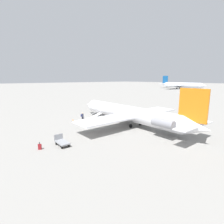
{
  "coord_description": "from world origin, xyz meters",
  "views": [
    {
      "loc": [
        -21.25,
        21.69,
        8.04
      ],
      "look_at": [
        3.19,
        0.76,
        1.82
      ],
      "focal_mm": 28.0,
      "sensor_mm": 36.0,
      "label": 1
    }
  ],
  "objects_px": {
    "boarding_stairs": "(89,119)",
    "passenger": "(82,116)",
    "luggage_cart": "(62,142)",
    "airplane_main": "(131,114)",
    "airplane_far_left": "(181,85)",
    "suitcase": "(40,147)"
  },
  "relations": [
    {
      "from": "airplane_far_left",
      "to": "airplane_main",
      "type": "bearing_deg",
      "value": -56.68
    },
    {
      "from": "airplane_main",
      "to": "airplane_far_left",
      "type": "distance_m",
      "value": 117.74
    },
    {
      "from": "airplane_far_left",
      "to": "passenger",
      "type": "relative_size",
      "value": 22.91
    },
    {
      "from": "airplane_main",
      "to": "passenger",
      "type": "relative_size",
      "value": 15.78
    },
    {
      "from": "suitcase",
      "to": "boarding_stairs",
      "type": "bearing_deg",
      "value": -56.51
    },
    {
      "from": "airplane_main",
      "to": "airplane_far_left",
      "type": "xyz_separation_m",
      "value": [
        48.38,
        -107.34,
        0.98
      ]
    },
    {
      "from": "boarding_stairs",
      "to": "suitcase",
      "type": "xyz_separation_m",
      "value": [
        -7.94,
        11.99,
        -0.04
      ]
    },
    {
      "from": "boarding_stairs",
      "to": "airplane_far_left",
      "type": "bearing_deg",
      "value": 21.44
    },
    {
      "from": "airplane_main",
      "to": "suitcase",
      "type": "relative_size",
      "value": 31.2
    },
    {
      "from": "airplane_far_left",
      "to": "passenger",
      "type": "xyz_separation_m",
      "value": [
        -40.73,
        112.37,
        -2.03
      ]
    },
    {
      "from": "luggage_cart",
      "to": "suitcase",
      "type": "xyz_separation_m",
      "value": [
        0.52,
        2.45,
        -0.13
      ]
    },
    {
      "from": "luggage_cart",
      "to": "airplane_main",
      "type": "bearing_deg",
      "value": -84.84
    },
    {
      "from": "boarding_stairs",
      "to": "suitcase",
      "type": "bearing_deg",
      "value": -145.36
    },
    {
      "from": "boarding_stairs",
      "to": "passenger",
      "type": "xyz_separation_m",
      "value": [
        0.32,
        1.33,
        0.63
      ]
    },
    {
      "from": "airplane_main",
      "to": "airplane_far_left",
      "type": "relative_size",
      "value": 0.69
    },
    {
      "from": "airplane_far_left",
      "to": "boarding_stairs",
      "type": "relative_size",
      "value": 9.88
    },
    {
      "from": "boarding_stairs",
      "to": "luggage_cart",
      "type": "xyz_separation_m",
      "value": [
        -8.45,
        9.54,
        0.09
      ]
    },
    {
      "from": "passenger",
      "to": "suitcase",
      "type": "distance_m",
      "value": 13.5
    },
    {
      "from": "passenger",
      "to": "luggage_cart",
      "type": "relative_size",
      "value": 0.79
    },
    {
      "from": "airplane_main",
      "to": "luggage_cart",
      "type": "height_order",
      "value": "airplane_main"
    },
    {
      "from": "boarding_stairs",
      "to": "passenger",
      "type": "distance_m",
      "value": 1.51
    },
    {
      "from": "boarding_stairs",
      "to": "luggage_cart",
      "type": "height_order",
      "value": "boarding_stairs"
    }
  ]
}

